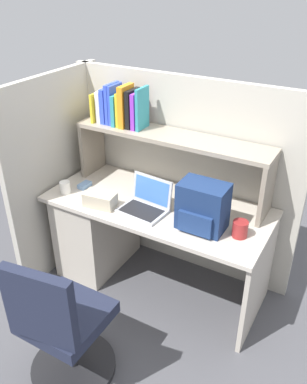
% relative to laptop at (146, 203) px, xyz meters
% --- Properties ---
extents(ground_plane, '(8.00, 8.00, 0.00)m').
position_rel_laptop_xyz_m(ground_plane, '(0.03, 0.11, -0.78)').
color(ground_plane, '#4C4C51').
extents(desk, '(1.60, 0.70, 0.73)m').
position_rel_laptop_xyz_m(desk, '(-0.36, 0.11, -0.38)').
color(desk, beige).
rests_on(desk, ground_plane).
extents(cubicle_partition_rear, '(1.84, 0.05, 1.55)m').
position_rel_laptop_xyz_m(cubicle_partition_rear, '(0.03, 0.49, -0.01)').
color(cubicle_partition_rear, '#B2ADA0').
rests_on(cubicle_partition_rear, ground_plane).
extents(cubicle_partition_left, '(0.05, 1.06, 1.55)m').
position_rel_laptop_xyz_m(cubicle_partition_left, '(-0.82, 0.06, -0.01)').
color(cubicle_partition_left, '#B2ADA0').
rests_on(cubicle_partition_left, ground_plane).
extents(overhead_hutch, '(1.44, 0.28, 0.45)m').
position_rel_laptop_xyz_m(overhead_hutch, '(0.03, 0.31, 0.30)').
color(overhead_hutch, gray).
rests_on(overhead_hutch, desk).
extents(reference_books_on_shelf, '(0.40, 0.19, 0.30)m').
position_rel_laptop_xyz_m(reference_books_on_shelf, '(-0.39, 0.31, 0.53)').
color(reference_books_on_shelf, yellow).
rests_on(reference_books_on_shelf, overhead_hutch).
extents(laptop, '(0.33, 0.27, 0.22)m').
position_rel_laptop_xyz_m(laptop, '(0.00, 0.00, 0.00)').
color(laptop, '#B7BABF').
rests_on(laptop, desk).
extents(backpack, '(0.30, 0.22, 0.31)m').
position_rel_laptop_xyz_m(backpack, '(0.41, -0.01, 0.10)').
color(backpack, navy).
rests_on(backpack, desk).
extents(computer_mouse, '(0.06, 0.11, 0.03)m').
position_rel_laptop_xyz_m(computer_mouse, '(-0.57, 0.05, -0.03)').
color(computer_mouse, '#7299C6').
rests_on(computer_mouse, desk).
extents(paper_cup, '(0.08, 0.08, 0.09)m').
position_rel_laptop_xyz_m(paper_cup, '(-0.64, -0.09, -0.01)').
color(paper_cup, white).
rests_on(paper_cup, desk).
extents(tissue_box, '(0.23, 0.15, 0.10)m').
position_rel_laptop_xyz_m(tissue_box, '(-0.30, -0.11, -0.00)').
color(tissue_box, '#BFB299').
rests_on(tissue_box, desk).
extents(snack_canister, '(0.10, 0.10, 0.11)m').
position_rel_laptop_xyz_m(snack_canister, '(0.66, 0.02, 0.00)').
color(snack_canister, maroon).
rests_on(snack_canister, desk).
extents(office_chair, '(0.52, 0.52, 0.93)m').
position_rel_laptop_xyz_m(office_chair, '(-0.03, -0.89, -0.39)').
color(office_chair, black).
rests_on(office_chair, ground_plane).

